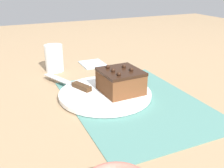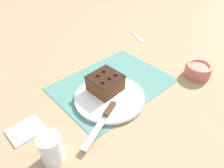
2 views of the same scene
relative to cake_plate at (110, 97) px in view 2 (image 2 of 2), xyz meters
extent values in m
plane|color=#9E7F5B|center=(-0.07, -0.06, -0.01)|extent=(3.00, 3.00, 0.00)
cube|color=slate|center=(-0.07, -0.06, -0.01)|extent=(0.46, 0.34, 0.00)
cylinder|color=white|center=(0.00, 0.00, 0.00)|extent=(0.27, 0.27, 0.01)
cube|color=brown|center=(-0.02, -0.04, 0.03)|extent=(0.12, 0.11, 0.06)
cube|color=black|center=(-0.02, -0.04, 0.07)|extent=(0.12, 0.12, 0.01)
sphere|color=black|center=(-0.05, -0.02, 0.07)|extent=(0.01, 0.01, 0.01)
sphere|color=black|center=(-0.03, -0.07, 0.07)|extent=(0.01, 0.01, 0.01)
sphere|color=black|center=(-0.02, -0.02, 0.07)|extent=(0.01, 0.01, 0.01)
sphere|color=black|center=(0.00, -0.06, 0.07)|extent=(0.01, 0.01, 0.01)
sphere|color=black|center=(0.02, -0.02, 0.07)|extent=(0.01, 0.01, 0.01)
cube|color=#472D19|center=(0.05, 0.06, 0.01)|extent=(0.07, 0.04, 0.01)
cube|color=#B7BABF|center=(0.15, 0.10, 0.01)|extent=(0.14, 0.08, 0.00)
cylinder|color=white|center=(0.29, 0.08, 0.04)|extent=(0.07, 0.07, 0.10)
cylinder|color=#C66656|center=(-0.38, 0.14, 0.01)|extent=(0.11, 0.11, 0.05)
torus|color=#C66656|center=(-0.38, 0.14, 0.04)|extent=(0.11, 0.11, 0.02)
cube|color=silver|center=(0.30, -0.07, -0.01)|extent=(0.11, 0.09, 0.01)
cube|color=#B7BABF|center=(-0.47, -0.31, -0.01)|extent=(0.04, 0.10, 0.01)
cube|color=#B7BABF|center=(-0.45, -0.24, -0.01)|extent=(0.04, 0.05, 0.01)
camera|label=1|loc=(-0.64, 0.27, 0.31)|focal=42.00mm
camera|label=2|loc=(0.41, 0.46, 0.56)|focal=35.00mm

